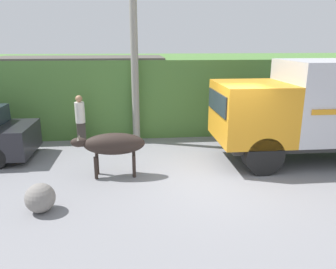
{
  "coord_description": "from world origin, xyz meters",
  "views": [
    {
      "loc": [
        -2.14,
        -7.56,
        3.46
      ],
      "look_at": [
        -1.27,
        0.97,
        1.01
      ],
      "focal_mm": 35.0,
      "sensor_mm": 36.0,
      "label": 1
    }
  ],
  "objects_px": {
    "pedestrian_on_hill": "(80,118)",
    "roadside_rock": "(40,198)",
    "utility_pole": "(134,39)",
    "cargo_truck": "(332,106)",
    "brown_cow": "(113,145)"
  },
  "relations": [
    {
      "from": "cargo_truck",
      "to": "pedestrian_on_hill",
      "type": "height_order",
      "value": "cargo_truck"
    },
    {
      "from": "pedestrian_on_hill",
      "to": "roadside_rock",
      "type": "xyz_separation_m",
      "value": [
        -0.17,
        -4.55,
        -0.65
      ]
    },
    {
      "from": "pedestrian_on_hill",
      "to": "utility_pole",
      "type": "xyz_separation_m",
      "value": [
        1.87,
        0.29,
        2.55
      ]
    },
    {
      "from": "utility_pole",
      "to": "roadside_rock",
      "type": "xyz_separation_m",
      "value": [
        -2.05,
        -4.84,
        -3.2
      ]
    },
    {
      "from": "cargo_truck",
      "to": "roadside_rock",
      "type": "distance_m",
      "value": 8.2
    },
    {
      "from": "cargo_truck",
      "to": "utility_pole",
      "type": "xyz_separation_m",
      "value": [
        -5.68,
        2.44,
        1.87
      ]
    },
    {
      "from": "pedestrian_on_hill",
      "to": "roadside_rock",
      "type": "distance_m",
      "value": 4.6
    },
    {
      "from": "brown_cow",
      "to": "roadside_rock",
      "type": "xyz_separation_m",
      "value": [
        -1.42,
        -1.78,
        -0.56
      ]
    },
    {
      "from": "cargo_truck",
      "to": "brown_cow",
      "type": "bearing_deg",
      "value": -177.63
    },
    {
      "from": "utility_pole",
      "to": "cargo_truck",
      "type": "bearing_deg",
      "value": -23.28
    },
    {
      "from": "cargo_truck",
      "to": "roadside_rock",
      "type": "xyz_separation_m",
      "value": [
        -7.72,
        -2.39,
        -1.33
      ]
    },
    {
      "from": "cargo_truck",
      "to": "utility_pole",
      "type": "bearing_deg",
      "value": 153.51
    },
    {
      "from": "brown_cow",
      "to": "pedestrian_on_hill",
      "type": "distance_m",
      "value": 3.04
    },
    {
      "from": "cargo_truck",
      "to": "brown_cow",
      "type": "distance_m",
      "value": 6.38
    },
    {
      "from": "brown_cow",
      "to": "pedestrian_on_hill",
      "type": "height_order",
      "value": "pedestrian_on_hill"
    }
  ]
}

